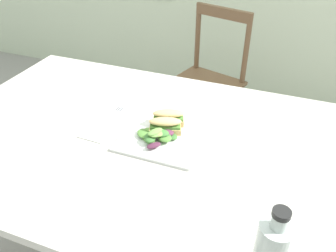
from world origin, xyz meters
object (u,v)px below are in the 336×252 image
at_px(dining_table, 133,160).
at_px(chair_wooden_far, 207,82).
at_px(sandwich_half_front, 165,125).
at_px(fork_on_napkin, 111,117).
at_px(plate_lunch, 164,136).
at_px(sandwich_half_back, 169,117).

relative_size(dining_table, chair_wooden_far, 1.57).
xyz_separation_m(sandwich_half_front, fork_on_napkin, (-0.22, 0.02, -0.03)).
height_order(chair_wooden_far, sandwich_half_front, chair_wooden_far).
bearing_deg(sandwich_half_front, chair_wooden_far, 96.61).
distance_m(dining_table, sandwich_half_front, 0.19).
distance_m(chair_wooden_far, plate_lunch, 1.04).
bearing_deg(fork_on_napkin, sandwich_half_back, 7.47).
relative_size(plate_lunch, sandwich_half_front, 2.28).
bearing_deg(sandwich_half_back, dining_table, -136.41).
xyz_separation_m(plate_lunch, fork_on_napkin, (-0.22, 0.04, 0.00)).
xyz_separation_m(chair_wooden_far, fork_on_napkin, (-0.11, -0.96, 0.30)).
xyz_separation_m(dining_table, fork_on_napkin, (-0.11, 0.07, 0.12)).
bearing_deg(dining_table, sandwich_half_front, 21.95).
bearing_deg(sandwich_half_front, plate_lunch, -88.95).
height_order(chair_wooden_far, sandwich_half_back, chair_wooden_far).
bearing_deg(chair_wooden_far, dining_table, -89.63).
distance_m(chair_wooden_far, sandwich_half_front, 1.04).
relative_size(chair_wooden_far, fork_on_napkin, 4.68).
height_order(sandwich_half_front, fork_on_napkin, sandwich_half_front).
bearing_deg(plate_lunch, fork_on_napkin, 170.10).
bearing_deg(sandwich_half_back, plate_lunch, -82.84).
bearing_deg(fork_on_napkin, dining_table, -30.06).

